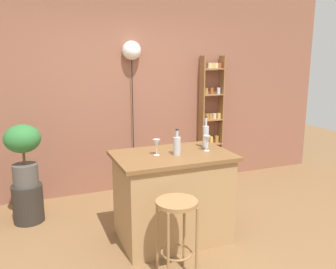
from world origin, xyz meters
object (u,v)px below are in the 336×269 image
at_px(plant_stool, 28,203).
at_px(bottle_olive_oil, 206,136).
at_px(pendant_globe_light, 132,52).
at_px(spice_shelf, 211,119).
at_px(wine_glass_center, 157,144).
at_px(potted_plant, 23,150).
at_px(bar_stool, 177,220).
at_px(wine_glass_left, 207,140).
at_px(bottle_wine_red, 177,145).

xyz_separation_m(plant_stool, bottle_olive_oil, (1.84, -0.89, 0.83)).
height_order(plant_stool, pendant_globe_light, pendant_globe_light).
relative_size(spice_shelf, bottle_olive_oil, 5.52).
xyz_separation_m(spice_shelf, wine_glass_center, (-1.43, -1.49, 0.09)).
bearing_deg(potted_plant, wine_glass_center, -37.89).
bearing_deg(potted_plant, plant_stool, -26.57).
xyz_separation_m(spice_shelf, bottle_olive_oil, (-0.83, -1.41, 0.10)).
height_order(bar_stool, wine_glass_center, wine_glass_center).
height_order(spice_shelf, bottle_olive_oil, spice_shelf).
bearing_deg(plant_stool, wine_glass_center, -37.89).
height_order(bottle_olive_oil, pendant_globe_light, pendant_globe_light).
relative_size(bar_stool, bottle_olive_oil, 2.06).
distance_m(bottle_olive_oil, wine_glass_center, 0.60).
xyz_separation_m(bar_stool, wine_glass_left, (0.61, 0.62, 0.51)).
relative_size(bottle_olive_oil, pendant_globe_light, 0.16).
relative_size(potted_plant, wine_glass_center, 4.32).
xyz_separation_m(potted_plant, bottle_wine_red, (1.44, -1.04, 0.16)).
bearing_deg(wine_glass_left, bar_stool, -134.40).
bearing_deg(plant_stool, spice_shelf, 10.93).
relative_size(bar_stool, pendant_globe_light, 0.34).
relative_size(bottle_wine_red, pendant_globe_light, 0.13).
bearing_deg(bar_stool, wine_glass_center, 84.65).
bearing_deg(plant_stool, bottle_olive_oil, -25.85).
xyz_separation_m(bottle_olive_oil, pendant_globe_light, (-0.39, 1.45, 0.90)).
distance_m(bar_stool, potted_plant, 2.04).
height_order(bottle_olive_oil, wine_glass_left, bottle_olive_oil).
distance_m(bottle_wine_red, pendant_globe_light, 1.84).
distance_m(spice_shelf, potted_plant, 2.72).
bearing_deg(bottle_olive_oil, potted_plant, 154.15).
bearing_deg(plant_stool, bar_stool, -53.97).
bearing_deg(spice_shelf, pendant_globe_light, 178.02).
xyz_separation_m(bar_stool, potted_plant, (-1.18, 1.63, 0.34)).
height_order(bottle_wine_red, wine_glass_center, bottle_wine_red).
bearing_deg(wine_glass_left, wine_glass_center, 175.94).
xyz_separation_m(potted_plant, wine_glass_center, (1.25, -0.97, 0.18)).
xyz_separation_m(wine_glass_center, pendant_globe_light, (0.21, 1.53, 0.91)).
relative_size(bar_stool, spice_shelf, 0.37).
height_order(bar_stool, bottle_olive_oil, bottle_olive_oil).
height_order(plant_stool, bottle_wine_red, bottle_wine_red).
bearing_deg(bottle_wine_red, bottle_olive_oil, 20.14).
relative_size(plant_stool, wine_glass_left, 2.73).
xyz_separation_m(spice_shelf, potted_plant, (-2.67, -0.52, -0.09)).
height_order(bottle_wine_red, pendant_globe_light, pendant_globe_light).
distance_m(bottle_olive_oil, pendant_globe_light, 1.75).
xyz_separation_m(bottle_olive_oil, wine_glass_center, (-0.59, -0.08, -0.01)).
bearing_deg(bar_stool, potted_plant, 126.03).
bearing_deg(wine_glass_center, potted_plant, 142.11).
relative_size(wine_glass_left, pendant_globe_light, 0.08).
xyz_separation_m(bar_stool, bottle_olive_oil, (0.65, 0.74, 0.53)).
relative_size(plant_stool, bottle_wine_red, 1.68).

